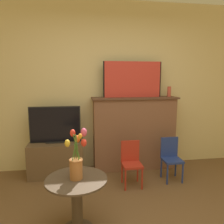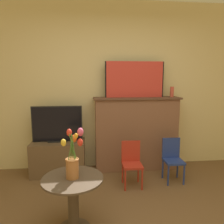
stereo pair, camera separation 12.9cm
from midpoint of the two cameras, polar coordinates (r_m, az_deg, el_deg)
name	(u,v)px [view 2 (the right image)]	position (r m, az deg, el deg)	size (l,w,h in m)	color
wall_back	(112,87)	(3.63, 0.91, 6.64)	(8.00, 0.06, 2.70)	beige
fireplace_mantel	(136,132)	(3.63, 7.31, -5.31)	(1.39, 0.35, 1.19)	brown
painting	(135,79)	(3.51, 6.99, 8.43)	(0.94, 0.03, 0.56)	black
mantel_candle	(172,92)	(3.70, 16.36, 5.09)	(0.06, 0.06, 0.17)	#CC4C3D
tv_stand	(59,157)	(3.58, -12.79, -11.51)	(0.81, 0.44, 0.52)	brown
tv_monitor	(57,124)	(3.44, -13.09, -3.20)	(0.76, 0.12, 0.55)	black
chair_red	(132,161)	(3.13, 6.34, -12.59)	(0.26, 0.26, 0.62)	#B22D1E
chair_blue	(172,157)	(3.38, 16.58, -11.25)	(0.26, 0.26, 0.62)	navy
side_table	(73,197)	(2.29, -8.43, -21.03)	(0.59, 0.59, 0.55)	#4C3D2D
vase_tulips	(73,159)	(2.14, -8.45, -12.07)	(0.21, 0.17, 0.47)	#AD6B38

